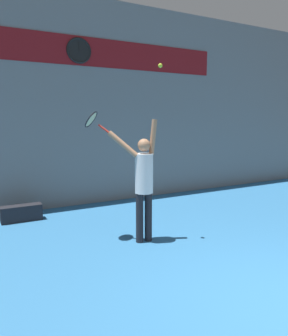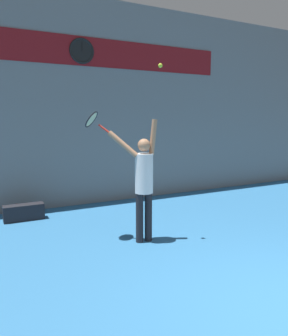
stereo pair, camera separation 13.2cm
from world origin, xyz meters
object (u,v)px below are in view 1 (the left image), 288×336
scoreboard_clock (79,51)px  tennis_player (143,180)px  equipment_bag (21,213)px  tennis_racket (92,120)px  tennis_ball (160,66)px

scoreboard_clock → tennis_player: scoreboard_clock is taller
equipment_bag → tennis_racket: bearing=-60.9°
equipment_bag → tennis_player: bearing=-52.6°
scoreboard_clock → tennis_player: 3.92m
tennis_racket → scoreboard_clock: bearing=76.7°
tennis_racket → tennis_player: bearing=-33.0°
scoreboard_clock → tennis_player: bearing=-87.0°
tennis_racket → tennis_ball: tennis_ball is taller
tennis_player → tennis_ball: size_ratio=29.99×
tennis_player → tennis_ball: 1.91m
tennis_ball → scoreboard_clock: bearing=97.6°
tennis_racket → tennis_ball: (0.98, -0.59, 0.88)m
tennis_player → tennis_racket: tennis_racket is taller
equipment_bag → scoreboard_clock: bearing=23.3°
scoreboard_clock → tennis_racket: 2.98m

